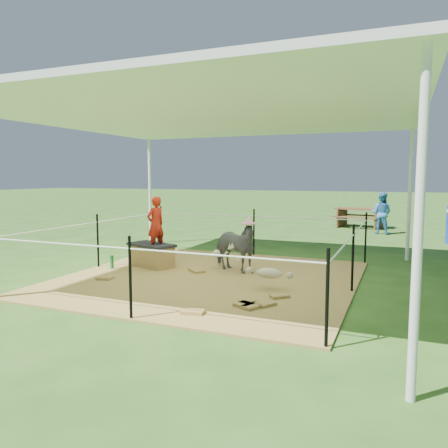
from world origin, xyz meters
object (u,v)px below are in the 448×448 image
at_px(straw_bale, 152,256).
at_px(woman, 156,219).
at_px(pony, 233,247).
at_px(foal, 269,271).
at_px(picnic_table_near, 360,218).
at_px(green_bottle, 112,262).
at_px(distant_person, 381,213).

xyz_separation_m(straw_bale, woman, (0.10, 0.00, 0.69)).
relative_size(woman, pony, 0.98).
relative_size(pony, foal, 1.06).
bearing_deg(picnic_table_near, pony, -89.93).
height_order(woman, pony, woman).
relative_size(green_bottle, distant_person, 0.19).
height_order(pony, foal, pony).
bearing_deg(green_bottle, distant_person, 59.46).
bearing_deg(green_bottle, pony, 15.82).
height_order(green_bottle, foal, foal).
relative_size(woman, green_bottle, 4.32).
height_order(straw_bale, green_bottle, straw_bale).
distance_m(straw_bale, distant_person, 7.66).
relative_size(green_bottle, foal, 0.24).
relative_size(green_bottle, picnic_table_near, 0.15).
bearing_deg(pony, straw_bale, 117.18).
relative_size(foal, distant_person, 0.79).
relative_size(pony, picnic_table_near, 0.67).
distance_m(straw_bale, green_bottle, 0.71).
xyz_separation_m(woman, distant_person, (3.57, 6.71, -0.30)).
relative_size(straw_bale, pony, 0.82).
height_order(green_bottle, distant_person, distant_person).
relative_size(straw_bale, green_bottle, 3.60).
bearing_deg(pony, distant_person, 3.92).
bearing_deg(picnic_table_near, green_bottle, -102.20).
bearing_deg(pony, green_bottle, 127.59).
bearing_deg(pony, foal, -113.23).
distance_m(woman, green_bottle, 1.10).
xyz_separation_m(foal, picnic_table_near, (0.47, 8.94, 0.02)).
distance_m(foal, picnic_table_near, 8.95).
bearing_deg(straw_bale, picnic_table_near, 70.18).
bearing_deg(picnic_table_near, distant_person, -53.72).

